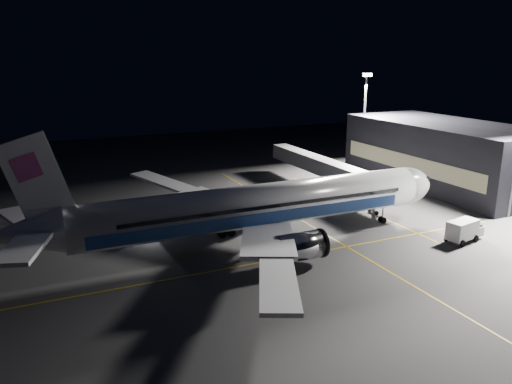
{
  "coord_description": "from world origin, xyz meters",
  "views": [
    {
      "loc": [
        -26.25,
        -56.78,
        24.28
      ],
      "look_at": [
        1.37,
        3.79,
        6.0
      ],
      "focal_mm": 35.0,
      "sensor_mm": 36.0,
      "label": 1
    }
  ],
  "objects": [
    {
      "name": "guide_line_main",
      "position": [
        10.0,
        0.0,
        0.01
      ],
      "size": [
        0.25,
        80.0,
        0.01
      ],
      "primitive_type": "cube",
      "color": "gold",
      "rests_on": "ground"
    },
    {
      "name": "service_truck",
      "position": [
        25.68,
        -10.74,
        1.59
      ],
      "size": [
        6.16,
        3.42,
        2.98
      ],
      "rotation": [
        0.0,
        0.0,
        0.19
      ],
      "color": "silver",
      "rests_on": "ground"
    },
    {
      "name": "safety_cone_c",
      "position": [
        -0.95,
        6.83,
        0.27
      ],
      "size": [
        0.35,
        0.35,
        0.53
      ],
      "primitive_type": "cone",
      "color": "#F3420A",
      "rests_on": "ground"
    },
    {
      "name": "guide_line_cross",
      "position": [
        0.0,
        -6.0,
        0.01
      ],
      "size": [
        70.0,
        0.25,
        0.01
      ],
      "primitive_type": "cube",
      "color": "gold",
      "rests_on": "ground"
    },
    {
      "name": "ground",
      "position": [
        0.0,
        0.0,
        0.0
      ],
      "size": [
        200.0,
        200.0,
        0.0
      ],
      "primitive_type": "plane",
      "color": "#4C4C4F",
      "rests_on": "ground"
    },
    {
      "name": "baggage_tug",
      "position": [
        -11.8,
        10.21,
        0.85
      ],
      "size": [
        3.13,
        2.88,
        1.84
      ],
      "rotation": [
        0.0,
        0.0,
        -0.42
      ],
      "color": "black",
      "rests_on": "ground"
    },
    {
      "name": "terminal",
      "position": [
        45.98,
        14.0,
        6.0
      ],
      "size": [
        18.12,
        40.0,
        12.0
      ],
      "color": "black",
      "rests_on": "ground"
    },
    {
      "name": "guide_line_side",
      "position": [
        22.0,
        10.0,
        0.01
      ],
      "size": [
        0.25,
        40.0,
        0.01
      ],
      "primitive_type": "cube",
      "color": "gold",
      "rests_on": "ground"
    },
    {
      "name": "jet_bridge",
      "position": [
        22.0,
        18.06,
        4.58
      ],
      "size": [
        3.6,
        34.4,
        6.3
      ],
      "color": "#B2B2B7",
      "rests_on": "ground"
    },
    {
      "name": "floodlight_mast_north",
      "position": [
        40.0,
        31.99,
        12.37
      ],
      "size": [
        2.4,
        0.68,
        20.7
      ],
      "color": "#59595E",
      "rests_on": "ground"
    },
    {
      "name": "safety_cone_b",
      "position": [
        -1.6,
        5.69,
        0.28
      ],
      "size": [
        0.38,
        0.38,
        0.57
      ],
      "primitive_type": "cone",
      "color": "#F3420A",
      "rests_on": "ground"
    },
    {
      "name": "airliner",
      "position": [
        -1.08,
        0.0,
        5.16
      ],
      "size": [
        61.48,
        54.22,
        16.64
      ],
      "color": "silver",
      "rests_on": "ground"
    },
    {
      "name": "safety_cone_a",
      "position": [
        -2.11,
        13.99,
        0.34
      ],
      "size": [
        0.45,
        0.45,
        0.68
      ],
      "primitive_type": "cone",
      "color": "#F3420A",
      "rests_on": "ground"
    }
  ]
}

